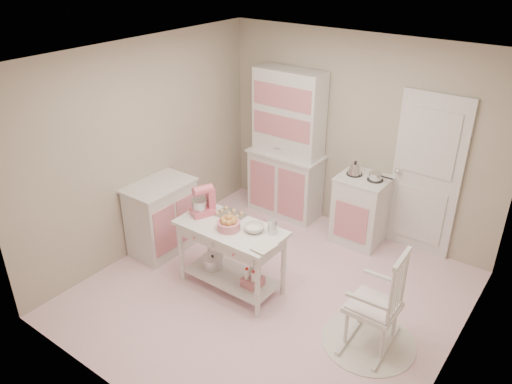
# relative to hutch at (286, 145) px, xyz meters

# --- Properties ---
(room_shell) EXTENTS (3.84, 3.84, 2.62)m
(room_shell) POSITION_rel_hutch_xyz_m (0.92, -1.66, 0.61)
(room_shell) COLOR pink
(room_shell) RESTS_ON ground
(door) EXTENTS (0.82, 0.05, 2.04)m
(door) POSITION_rel_hutch_xyz_m (1.87, 0.21, -0.02)
(door) COLOR silver
(door) RESTS_ON ground
(hutch) EXTENTS (1.06, 0.50, 2.08)m
(hutch) POSITION_rel_hutch_xyz_m (0.00, 0.00, 0.00)
(hutch) COLOR silver
(hutch) RESTS_ON ground
(stove) EXTENTS (0.62, 0.57, 0.92)m
(stove) POSITION_rel_hutch_xyz_m (1.20, -0.05, -0.58)
(stove) COLOR silver
(stove) RESTS_ON ground
(base_cabinet) EXTENTS (0.54, 0.84, 0.92)m
(base_cabinet) POSITION_rel_hutch_xyz_m (-0.71, -1.72, -0.58)
(base_cabinet) COLOR silver
(base_cabinet) RESTS_ON ground
(lace_rug) EXTENTS (0.92, 0.92, 0.01)m
(lace_rug) POSITION_rel_hutch_xyz_m (2.13, -1.71, -1.03)
(lace_rug) COLOR white
(lace_rug) RESTS_ON ground
(rocking_chair) EXTENTS (0.52, 0.74, 1.10)m
(rocking_chair) POSITION_rel_hutch_xyz_m (2.13, -1.71, -0.49)
(rocking_chair) COLOR silver
(rocking_chair) RESTS_ON ground
(work_table) EXTENTS (1.20, 0.60, 0.80)m
(work_table) POSITION_rel_hutch_xyz_m (0.48, -1.82, -0.64)
(work_table) COLOR silver
(work_table) RESTS_ON ground
(stand_mixer) EXTENTS (0.30, 0.34, 0.34)m
(stand_mixer) POSITION_rel_hutch_xyz_m (0.06, -1.80, -0.07)
(stand_mixer) COLOR #D2586E
(stand_mixer) RESTS_ON work_table
(cookie_tray) EXTENTS (0.34, 0.24, 0.02)m
(cookie_tray) POSITION_rel_hutch_xyz_m (0.33, -1.64, -0.23)
(cookie_tray) COLOR silver
(cookie_tray) RESTS_ON work_table
(bread_basket) EXTENTS (0.25, 0.25, 0.09)m
(bread_basket) POSITION_rel_hutch_xyz_m (0.50, -1.87, -0.19)
(bread_basket) COLOR #CA747F
(bread_basket) RESTS_ON work_table
(mixing_bowl) EXTENTS (0.22, 0.22, 0.07)m
(mixing_bowl) POSITION_rel_hutch_xyz_m (0.74, -1.74, -0.21)
(mixing_bowl) COLOR silver
(mixing_bowl) RESTS_ON work_table
(metal_pitcher) EXTENTS (0.10, 0.10, 0.17)m
(metal_pitcher) POSITION_rel_hutch_xyz_m (0.92, -1.66, -0.16)
(metal_pitcher) COLOR silver
(metal_pitcher) RESTS_ON work_table
(recipe_book) EXTENTS (0.19, 0.25, 0.02)m
(recipe_book) POSITION_rel_hutch_xyz_m (0.93, -1.94, -0.23)
(recipe_book) COLOR silver
(recipe_book) RESTS_ON work_table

